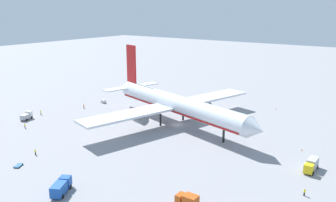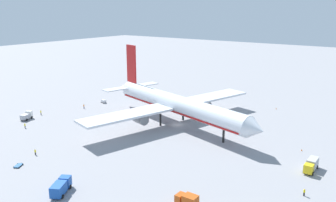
{
  "view_description": "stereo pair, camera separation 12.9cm",
  "coord_description": "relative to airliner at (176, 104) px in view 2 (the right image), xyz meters",
  "views": [
    {
      "loc": [
        66.29,
        -97.7,
        39.43
      ],
      "look_at": [
        -4.87,
        1.05,
        7.59
      ],
      "focal_mm": 38.26,
      "sensor_mm": 36.0,
      "label": 1
    },
    {
      "loc": [
        66.4,
        -97.63,
        39.43
      ],
      "look_at": [
        -4.87,
        1.05,
        7.59
      ],
      "focal_mm": 38.26,
      "sensor_mm": 36.0,
      "label": 2
    }
  ],
  "objects": [
    {
      "name": "service_truck_2",
      "position": [
        48.6,
        -10.79,
        -5.58
      ],
      "size": [
        2.44,
        6.85,
        2.85
      ],
      "color": "yellow",
      "rests_on": "ground"
    },
    {
      "name": "ground_worker_3",
      "position": [
        -41.11,
        -5.46,
        -6.25
      ],
      "size": [
        0.53,
        0.53,
        1.78
      ],
      "color": "navy",
      "rests_on": "ground"
    },
    {
      "name": "ground_worker_0",
      "position": [
        -47.62,
        -20.95,
        -6.25
      ],
      "size": [
        0.49,
        0.49,
        1.79
      ],
      "color": "#3F3F47",
      "rests_on": "ground"
    },
    {
      "name": "baggage_cart_1",
      "position": [
        -12.89,
        -52.18,
        -6.9
      ],
      "size": [
        2.45,
        3.06,
        0.4
      ],
      "color": "#26598C",
      "rests_on": "ground"
    },
    {
      "name": "service_truck_1",
      "position": [
        7.27,
        -54.51,
        -5.57
      ],
      "size": [
        5.38,
        7.07,
        2.8
      ],
      "color": "#194CA5",
      "rests_on": "ground"
    },
    {
      "name": "airliner",
      "position": [
        0.0,
        0.0,
        0.0
      ],
      "size": [
        71.46,
        68.92,
        25.31
      ],
      "color": "silver",
      "rests_on": "ground"
    },
    {
      "name": "ground_worker_1",
      "position": [
        -15.81,
        -45.16,
        -6.33
      ],
      "size": [
        0.56,
        0.56,
        1.65
      ],
      "color": "black",
      "rests_on": "ground"
    },
    {
      "name": "baggage_cart_0",
      "position": [
        -41.13,
        5.47,
        -6.42
      ],
      "size": [
        3.45,
        2.29,
        1.34
      ],
      "color": "gray",
      "rests_on": "ground"
    },
    {
      "name": "traffic_cone_1",
      "position": [
        22.16,
        39.09,
        -6.89
      ],
      "size": [
        0.36,
        0.36,
        0.55
      ],
      "primitive_type": "cone",
      "color": "orange",
      "rests_on": "ground"
    },
    {
      "name": "ground_worker_2",
      "position": [
        50.77,
        -24.47,
        -6.3
      ],
      "size": [
        0.51,
        0.51,
        1.7
      ],
      "color": "black",
      "rests_on": "ground"
    },
    {
      "name": "service_truck_0",
      "position": [
        32.88,
        -43.3,
        -5.55
      ],
      "size": [
        4.59,
        2.56,
        2.98
      ],
      "color": "#BF4C14",
      "rests_on": "ground"
    },
    {
      "name": "traffic_cone_0",
      "position": [
        43.01,
        0.98,
        -6.89
      ],
      "size": [
        0.36,
        0.36,
        0.55
      ],
      "primitive_type": "cone",
      "color": "orange",
      "rests_on": "ground"
    },
    {
      "name": "ground_worker_4",
      "position": [
        -38.59,
        -33.54,
        -6.3
      ],
      "size": [
        0.56,
        0.56,
        1.69
      ],
      "color": "#3F3F47",
      "rests_on": "ground"
    },
    {
      "name": "service_truck_4",
      "position": [
        -46.76,
        -27.51,
        -5.77
      ],
      "size": [
        3.71,
        5.15,
        2.82
      ],
      "color": "white",
      "rests_on": "ground"
    },
    {
      "name": "ground_plane",
      "position": [
        1.29,
        -0.51,
        -7.16
      ],
      "size": [
        600.0,
        600.0,
        0.0
      ],
      "primitive_type": "plane",
      "color": "gray"
    }
  ]
}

